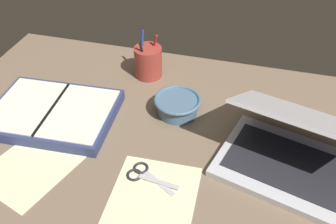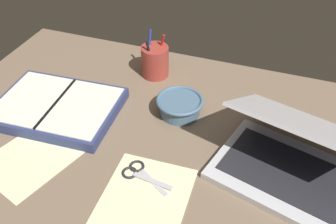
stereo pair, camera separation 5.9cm
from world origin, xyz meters
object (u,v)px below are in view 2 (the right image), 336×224
laptop (294,158)px  pen_cup (155,61)px  planner (57,107)px  bowl (180,105)px  scissors (138,173)px

laptop → pen_cup: 54.53cm
pen_cup → planner: 34.16cm
laptop → pen_cup: (-46.56, 28.38, 0.18)cm
laptop → bowl: laptop is taller
planner → bowl: bearing=15.3°
planner → pen_cup: bearing=51.1°
pen_cup → scissors: size_ratio=1.13×
laptop → scissors: laptop is taller
laptop → planner: size_ratio=1.13×
bowl → scissors: bowl is taller
scissors → planner: bearing=174.7°
bowl → scissors: (-2.35, -25.22, -2.55)cm
laptop → pen_cup: laptop is taller
bowl → scissors: size_ratio=1.01×
bowl → planner: (-33.69, -11.40, -1.18)cm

